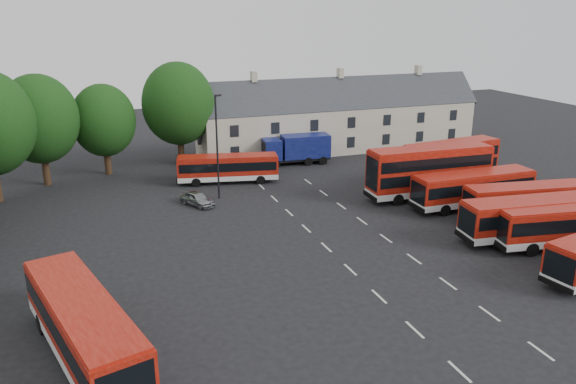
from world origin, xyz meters
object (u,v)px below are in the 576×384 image
(bus_west, at_px, (83,324))
(lamppost, at_px, (217,144))
(silver_car, at_px, (197,199))
(box_truck, at_px, (297,148))
(bus_dd_south, at_px, (429,169))

(bus_west, height_order, lamppost, lamppost)
(silver_car, distance_m, lamppost, 5.23)
(bus_west, height_order, box_truck, bus_west)
(bus_west, height_order, silver_car, bus_west)
(lamppost, bearing_deg, bus_dd_south, -19.21)
(bus_dd_south, xyz_separation_m, box_truck, (-7.17, 15.48, -0.88))
(box_truck, height_order, silver_car, box_truck)
(bus_west, xyz_separation_m, lamppost, (12.19, 22.66, 3.07))
(bus_dd_south, relative_size, bus_west, 0.95)
(bus_dd_south, distance_m, silver_car, 21.48)
(silver_car, height_order, lamppost, lamppost)
(bus_dd_south, height_order, bus_west, bus_dd_south)
(silver_car, xyz_separation_m, lamppost, (2.31, 1.23, 4.52))
(box_truck, distance_m, lamppost, 14.82)
(silver_car, relative_size, lamppost, 0.38)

